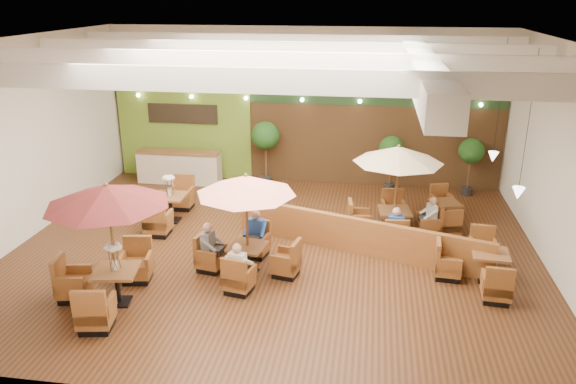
% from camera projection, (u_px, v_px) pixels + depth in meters
% --- Properties ---
extents(room, '(14.04, 14.00, 5.52)m').
position_uv_depth(room, '(290.00, 109.00, 15.09)').
color(room, '#381E0F').
rests_on(room, ground).
extents(service_counter, '(3.00, 0.75, 1.18)m').
position_uv_depth(service_counter, '(180.00, 167.00, 20.39)').
color(service_counter, beige).
rests_on(service_counter, ground).
extents(booth_divider, '(6.77, 2.38, 0.98)m').
position_uv_depth(booth_divider, '(357.00, 236.00, 14.89)').
color(booth_divider, brown).
rests_on(booth_divider, ground).
extents(table_0, '(2.78, 2.90, 2.86)m').
position_uv_depth(table_0, '(107.00, 219.00, 11.95)').
color(table_0, brown).
rests_on(table_0, ground).
extents(table_1, '(2.63, 2.63, 2.60)m').
position_uv_depth(table_1, '(246.00, 206.00, 13.37)').
color(table_1, brown).
rests_on(table_1, ground).
extents(table_2, '(2.68, 2.68, 2.69)m').
position_uv_depth(table_2, '(397.00, 175.00, 15.50)').
color(table_2, brown).
rests_on(table_2, ground).
extents(table_3, '(0.96, 2.81, 1.61)m').
position_uv_depth(table_3, '(170.00, 205.00, 16.94)').
color(table_3, brown).
rests_on(table_3, ground).
extents(table_4, '(1.75, 2.58, 0.95)m').
position_uv_depth(table_4, '(477.00, 267.00, 13.51)').
color(table_4, brown).
rests_on(table_4, ground).
extents(table_5, '(1.02, 2.55, 0.90)m').
position_uv_depth(table_5, '(444.00, 214.00, 16.75)').
color(table_5, brown).
rests_on(table_5, ground).
extents(topiary_0, '(1.00, 1.00, 2.32)m').
position_uv_depth(topiary_0, '(265.00, 138.00, 19.74)').
color(topiary_0, black).
rests_on(topiary_0, ground).
extents(topiary_1, '(0.85, 0.85, 1.96)m').
position_uv_depth(topiary_1, '(392.00, 151.00, 19.20)').
color(topiary_1, black).
rests_on(topiary_1, ground).
extents(topiary_2, '(0.86, 0.86, 1.99)m').
position_uv_depth(topiary_2, '(471.00, 153.00, 18.82)').
color(topiary_2, black).
rests_on(topiary_2, ground).
extents(diner_0, '(0.43, 0.38, 0.80)m').
position_uv_depth(diner_0, '(238.00, 263.00, 12.82)').
color(diner_0, white).
rests_on(diner_0, ground).
extents(diner_1, '(0.41, 0.34, 0.82)m').
position_uv_depth(diner_1, '(255.00, 229.00, 14.59)').
color(diner_1, '#2650A8').
rests_on(diner_1, ground).
extents(diner_2, '(0.36, 0.42, 0.81)m').
position_uv_depth(diner_2, '(210.00, 242.00, 13.84)').
color(diner_2, slate).
rests_on(diner_2, ground).
extents(diner_3, '(0.39, 0.32, 0.79)m').
position_uv_depth(diner_3, '(396.00, 224.00, 14.95)').
color(diner_3, '#2650A8').
rests_on(diner_3, ground).
extents(diner_4, '(0.35, 0.41, 0.76)m').
position_uv_depth(diner_4, '(430.00, 213.00, 15.73)').
color(diner_4, white).
rests_on(diner_4, ground).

